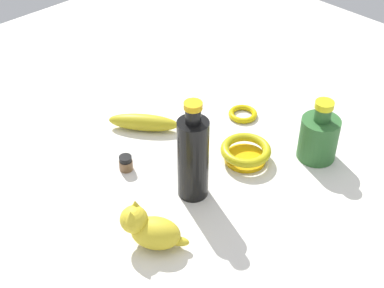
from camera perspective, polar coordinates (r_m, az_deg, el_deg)
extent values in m
plane|color=silver|center=(1.27, 0.00, -2.58)|extent=(2.00, 2.00, 0.00)
cylinder|color=#DBA209|center=(1.30, 5.59, -1.49)|extent=(0.10, 0.10, 0.01)
torus|color=#B6AC14|center=(1.29, 5.66, -0.62)|extent=(0.12, 0.12, 0.02)
ellipsoid|color=gold|center=(1.09, -3.82, -9.29)|extent=(0.12, 0.11, 0.07)
sphere|color=gold|center=(1.08, -6.11, -7.86)|extent=(0.06, 0.06, 0.06)
cone|color=gold|center=(1.05, -6.43, -7.55)|extent=(0.03, 0.03, 0.03)
cone|color=gold|center=(1.07, -5.96, -6.40)|extent=(0.03, 0.03, 0.03)
ellipsoid|color=gold|center=(1.09, -1.46, -10.13)|extent=(0.05, 0.04, 0.02)
torus|color=#C4AA0A|center=(1.44, 5.35, 3.15)|extent=(0.08, 0.08, 0.01)
cylinder|color=brown|center=(1.27, -6.93, -2.19)|extent=(0.03, 0.03, 0.03)
cylinder|color=gold|center=(1.27, -6.97, -1.82)|extent=(0.03, 0.03, 0.00)
cylinder|color=black|center=(1.26, -7.00, -1.54)|extent=(0.03, 0.03, 0.01)
ellipsoid|color=gold|center=(1.39, -5.10, 2.27)|extent=(0.17, 0.15, 0.04)
cylinder|color=black|center=(1.15, 0.11, -1.60)|extent=(0.07, 0.07, 0.19)
cylinder|color=black|center=(1.08, 0.12, 3.01)|extent=(0.03, 0.03, 0.03)
cylinder|color=gold|center=(1.07, 0.12, 4.04)|extent=(0.04, 0.04, 0.01)
cylinder|color=#2A5E2A|center=(1.31, 13.10, 0.55)|extent=(0.09, 0.09, 0.11)
cylinder|color=#2A5E2A|center=(1.27, 13.55, 3.06)|extent=(0.04, 0.04, 0.03)
cylinder|color=gold|center=(1.25, 13.72, 4.00)|extent=(0.04, 0.04, 0.02)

